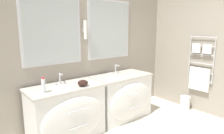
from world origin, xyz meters
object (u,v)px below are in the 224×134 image
vanity_left (67,112)px  vanity_right (122,96)px  waste_bin (185,103)px  amenity_bowl (83,83)px  toiletry_bottle (44,85)px

vanity_left → vanity_right: bearing=0.0°
vanity_right → waste_bin: 1.38m
amenity_bowl → waste_bin: amenity_bowl is taller
waste_bin → vanity_right: bearing=155.7°
amenity_bowl → waste_bin: (2.14, -0.43, -0.71)m
toiletry_bottle → amenity_bowl: toiletry_bottle is taller
vanity_left → amenity_bowl: 0.51m
vanity_left → toiletry_bottle: (-0.35, -0.06, 0.50)m
vanity_left → vanity_right: same height
vanity_left → waste_bin: 2.43m
vanity_right → amenity_bowl: size_ratio=7.16×
waste_bin → vanity_left: bearing=166.7°
vanity_left → amenity_bowl: bearing=-30.0°
toiletry_bottle → waste_bin: (2.70, -0.50, -0.76)m
vanity_left → vanity_right: (1.12, 0.00, 0.00)m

